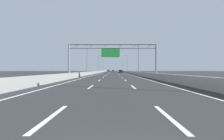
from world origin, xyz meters
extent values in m
plane|color=#2D2D30|center=(0.00, 100.00, 0.00)|extent=(260.00, 260.00, 0.00)
cube|color=white|center=(-1.80, 3.50, 0.01)|extent=(0.16, 3.00, 0.01)
cube|color=white|center=(-1.80, 12.50, 0.01)|extent=(0.16, 3.00, 0.01)
cube|color=white|center=(-1.80, 21.50, 0.01)|extent=(0.16, 3.00, 0.01)
cube|color=white|center=(-1.80, 30.50, 0.01)|extent=(0.16, 3.00, 0.01)
cube|color=white|center=(-1.80, 39.50, 0.01)|extent=(0.16, 3.00, 0.01)
cube|color=white|center=(-1.80, 48.50, 0.01)|extent=(0.16, 3.00, 0.01)
cube|color=white|center=(-1.80, 57.50, 0.01)|extent=(0.16, 3.00, 0.01)
cube|color=white|center=(-1.80, 66.50, 0.01)|extent=(0.16, 3.00, 0.01)
cube|color=white|center=(-1.80, 75.50, 0.01)|extent=(0.16, 3.00, 0.01)
cube|color=white|center=(-1.80, 84.50, 0.01)|extent=(0.16, 3.00, 0.01)
cube|color=white|center=(-1.80, 93.50, 0.01)|extent=(0.16, 3.00, 0.01)
cube|color=white|center=(-1.80, 102.50, 0.01)|extent=(0.16, 3.00, 0.01)
cube|color=white|center=(-1.80, 111.50, 0.01)|extent=(0.16, 3.00, 0.01)
cube|color=white|center=(-1.80, 120.50, 0.01)|extent=(0.16, 3.00, 0.01)
cube|color=white|center=(-1.80, 129.50, 0.01)|extent=(0.16, 3.00, 0.01)
cube|color=white|center=(-1.80, 138.50, 0.01)|extent=(0.16, 3.00, 0.01)
cube|color=white|center=(-1.80, 147.50, 0.01)|extent=(0.16, 3.00, 0.01)
cube|color=white|center=(-1.80, 156.50, 0.01)|extent=(0.16, 3.00, 0.01)
cube|color=white|center=(1.80, 3.50, 0.01)|extent=(0.16, 3.00, 0.01)
cube|color=white|center=(1.80, 12.50, 0.01)|extent=(0.16, 3.00, 0.01)
cube|color=white|center=(1.80, 21.50, 0.01)|extent=(0.16, 3.00, 0.01)
cube|color=white|center=(1.80, 30.50, 0.01)|extent=(0.16, 3.00, 0.01)
cube|color=white|center=(1.80, 39.50, 0.01)|extent=(0.16, 3.00, 0.01)
cube|color=white|center=(1.80, 48.50, 0.01)|extent=(0.16, 3.00, 0.01)
cube|color=white|center=(1.80, 57.50, 0.01)|extent=(0.16, 3.00, 0.01)
cube|color=white|center=(1.80, 66.50, 0.01)|extent=(0.16, 3.00, 0.01)
cube|color=white|center=(1.80, 75.50, 0.01)|extent=(0.16, 3.00, 0.01)
cube|color=white|center=(1.80, 84.50, 0.01)|extent=(0.16, 3.00, 0.01)
cube|color=white|center=(1.80, 93.50, 0.01)|extent=(0.16, 3.00, 0.01)
cube|color=white|center=(1.80, 102.50, 0.01)|extent=(0.16, 3.00, 0.01)
cube|color=white|center=(1.80, 111.50, 0.01)|extent=(0.16, 3.00, 0.01)
cube|color=white|center=(1.80, 120.50, 0.01)|extent=(0.16, 3.00, 0.01)
cube|color=white|center=(1.80, 129.50, 0.01)|extent=(0.16, 3.00, 0.01)
cube|color=white|center=(1.80, 138.50, 0.01)|extent=(0.16, 3.00, 0.01)
cube|color=white|center=(1.80, 147.50, 0.01)|extent=(0.16, 3.00, 0.01)
cube|color=white|center=(1.80, 156.50, 0.01)|extent=(0.16, 3.00, 0.01)
cube|color=white|center=(-5.25, 88.00, 0.01)|extent=(0.16, 176.00, 0.01)
cube|color=white|center=(5.25, 88.00, 0.01)|extent=(0.16, 176.00, 0.01)
cube|color=#9E9E99|center=(-6.90, 110.00, 0.47)|extent=(0.45, 220.00, 0.95)
cube|color=#9E9E99|center=(6.90, 110.00, 0.47)|extent=(0.45, 220.00, 0.95)
cylinder|color=gray|center=(-8.06, 29.04, 3.10)|extent=(0.36, 0.36, 6.20)
cylinder|color=gray|center=(8.06, 29.04, 3.10)|extent=(0.36, 0.36, 6.20)
cylinder|color=gray|center=(0.00, 29.04, 6.20)|extent=(16.11, 0.32, 0.32)
cylinder|color=gray|center=(0.00, 29.04, 5.50)|extent=(16.11, 0.26, 0.26)
cylinder|color=gray|center=(-6.71, 29.04, 5.85)|extent=(0.74, 0.10, 0.74)
cylinder|color=gray|center=(-4.03, 29.04, 5.85)|extent=(0.74, 0.10, 0.74)
cylinder|color=gray|center=(-1.34, 29.04, 5.85)|extent=(0.74, 0.10, 0.74)
cylinder|color=gray|center=(1.34, 29.04, 5.85)|extent=(0.74, 0.10, 0.74)
cylinder|color=gray|center=(4.03, 29.04, 5.85)|extent=(0.74, 0.10, 0.74)
cylinder|color=gray|center=(6.71, 29.04, 5.85)|extent=(0.74, 0.10, 0.74)
cube|color=#19752D|center=(-0.37, 29.04, 4.60)|extent=(3.40, 0.12, 1.60)
cylinder|color=slate|center=(-7.70, 48.12, 4.75)|extent=(0.20, 0.20, 9.50)
cylinder|color=slate|center=(-6.60, 48.12, 9.35)|extent=(2.20, 0.12, 0.12)
cube|color=#F2EAC6|center=(-5.50, 48.12, 9.25)|extent=(0.56, 0.28, 0.20)
cylinder|color=slate|center=(7.70, 48.12, 4.75)|extent=(0.20, 0.20, 9.50)
cylinder|color=slate|center=(6.60, 48.12, 9.35)|extent=(2.20, 0.12, 0.12)
cube|color=#F2EAC6|center=(5.50, 48.12, 9.25)|extent=(0.56, 0.28, 0.20)
cylinder|color=slate|center=(-7.70, 87.94, 4.75)|extent=(0.20, 0.20, 9.50)
cylinder|color=slate|center=(-6.60, 87.94, 9.35)|extent=(2.20, 0.12, 0.12)
cube|color=#F2EAC6|center=(-5.50, 87.94, 9.25)|extent=(0.56, 0.28, 0.20)
cylinder|color=slate|center=(7.70, 87.94, 4.75)|extent=(0.20, 0.20, 9.50)
cylinder|color=slate|center=(6.60, 87.94, 9.35)|extent=(2.20, 0.12, 0.12)
cube|color=#F2EAC6|center=(5.50, 87.94, 9.25)|extent=(0.56, 0.28, 0.20)
cylinder|color=slate|center=(-7.70, 127.76, 4.75)|extent=(0.20, 0.20, 9.50)
cylinder|color=slate|center=(-6.60, 127.76, 9.35)|extent=(2.20, 0.12, 0.12)
cube|color=#F2EAC6|center=(-5.50, 127.76, 9.25)|extent=(0.56, 0.28, 0.20)
cylinder|color=slate|center=(7.70, 127.76, 4.75)|extent=(0.20, 0.20, 9.50)
cylinder|color=slate|center=(6.60, 127.76, 9.35)|extent=(2.20, 0.12, 0.12)
cube|color=#F2EAC6|center=(5.50, 127.76, 9.25)|extent=(0.56, 0.28, 0.20)
cube|color=#2347AD|center=(-3.53, 122.28, 0.68)|extent=(1.85, 4.59, 0.72)
cube|color=black|center=(-3.53, 121.67, 1.31)|extent=(1.63, 2.09, 0.55)
cylinder|color=black|center=(-4.34, 124.02, 0.32)|extent=(0.22, 0.64, 0.64)
cylinder|color=black|center=(-2.71, 124.02, 0.32)|extent=(0.22, 0.64, 0.64)
cylinder|color=black|center=(-4.34, 120.53, 0.32)|extent=(0.22, 0.64, 0.64)
cylinder|color=black|center=(-2.71, 120.53, 0.32)|extent=(0.22, 0.64, 0.64)
cube|color=black|center=(3.74, 79.91, 0.63)|extent=(1.74, 4.55, 0.62)
cube|color=black|center=(3.74, 79.47, 1.19)|extent=(1.54, 1.98, 0.49)
cylinder|color=black|center=(2.98, 81.63, 0.32)|extent=(0.22, 0.64, 0.64)
cylinder|color=black|center=(4.50, 81.63, 0.32)|extent=(0.22, 0.64, 0.64)
cylinder|color=black|center=(2.98, 78.19, 0.32)|extent=(0.22, 0.64, 0.64)
cylinder|color=black|center=(4.50, 78.19, 0.32)|extent=(0.22, 0.64, 0.64)
cube|color=silver|center=(3.68, 91.28, 0.62)|extent=(1.79, 4.66, 0.61)
cube|color=black|center=(3.68, 91.02, 1.16)|extent=(1.57, 2.03, 0.47)
cylinder|color=black|center=(2.90, 93.06, 0.32)|extent=(0.22, 0.64, 0.64)
cylinder|color=black|center=(4.47, 93.06, 0.32)|extent=(0.22, 0.64, 0.64)
cylinder|color=black|center=(2.90, 89.50, 0.32)|extent=(0.22, 0.64, 0.64)
cylinder|color=black|center=(4.47, 89.50, 0.32)|extent=(0.22, 0.64, 0.64)
cube|color=red|center=(0.11, 113.84, 0.64)|extent=(1.85, 4.41, 0.64)
cube|color=black|center=(0.11, 113.61, 1.22)|extent=(1.63, 2.07, 0.51)
cylinder|color=black|center=(-0.71, 115.49, 0.32)|extent=(0.22, 0.64, 0.64)
cylinder|color=black|center=(0.93, 115.49, 0.32)|extent=(0.22, 0.64, 0.64)
cylinder|color=black|center=(-0.71, 112.18, 0.32)|extent=(0.22, 0.64, 0.64)
cylinder|color=black|center=(0.93, 112.18, 0.32)|extent=(0.22, 0.64, 0.64)
camera|label=1|loc=(0.11, -1.61, 1.45)|focal=26.67mm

